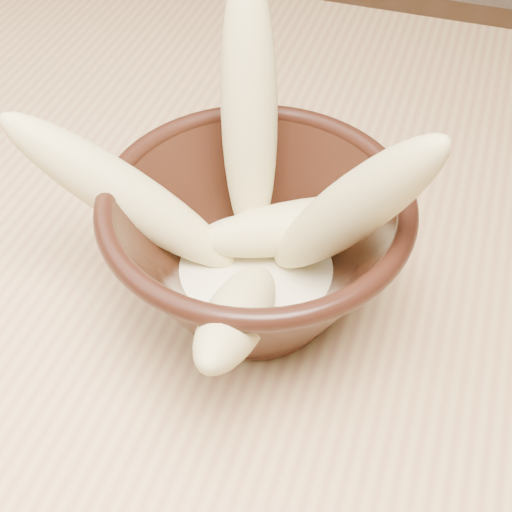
{
  "coord_description": "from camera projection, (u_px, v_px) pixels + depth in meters",
  "views": [
    {
      "loc": [
        0.12,
        -0.43,
        1.18
      ],
      "look_at": [
        0.01,
        -0.1,
        0.81
      ],
      "focal_mm": 50.0,
      "sensor_mm": 36.0,
      "label": 1
    }
  ],
  "objects": [
    {
      "name": "bowl",
      "position": [
        256.0,
        246.0,
        0.5
      ],
      "size": [
        0.21,
        0.21,
        0.12
      ],
      "rotation": [
        0.0,
        0.0,
        0.35
      ],
      "color": "black",
      "rests_on": "table"
    },
    {
      "name": "banana_upright",
      "position": [
        249.0,
        112.0,
        0.49
      ],
      "size": [
        0.07,
        0.11,
        0.2
      ],
      "primitive_type": "ellipsoid",
      "rotation": [
        0.34,
        0.0,
        3.5
      ],
      "color": "#CDC479",
      "rests_on": "bowl"
    },
    {
      "name": "milk_puddle",
      "position": [
        256.0,
        274.0,
        0.52
      ],
      "size": [
        0.12,
        0.12,
        0.02
      ],
      "primitive_type": "cylinder",
      "color": "beige",
      "rests_on": "bowl"
    },
    {
      "name": "banana_front",
      "position": [
        238.0,
        314.0,
        0.45
      ],
      "size": [
        0.05,
        0.15,
        0.1
      ],
      "primitive_type": "ellipsoid",
      "rotation": [
        1.1,
        0.0,
        0.08
      ],
      "color": "#CDC479",
      "rests_on": "bowl"
    },
    {
      "name": "banana_right",
      "position": [
        348.0,
        211.0,
        0.44
      ],
      "size": [
        0.14,
        0.08,
        0.18
      ],
      "primitive_type": "ellipsoid",
      "rotation": [
        0.58,
        0.0,
        1.23
      ],
      "color": "#CDC479",
      "rests_on": "bowl"
    },
    {
      "name": "banana_left",
      "position": [
        124.0,
        195.0,
        0.49
      ],
      "size": [
        0.18,
        0.06,
        0.14
      ],
      "primitive_type": "ellipsoid",
      "rotation": [
        0.93,
        0.0,
        -1.43
      ],
      "color": "#CDC479",
      "rests_on": "bowl"
    },
    {
      "name": "banana_across",
      "position": [
        303.0,
        226.0,
        0.51
      ],
      "size": [
        0.16,
        0.1,
        0.05
      ],
      "primitive_type": "ellipsoid",
      "rotation": [
        1.5,
        0.0,
        2.04
      ],
      "color": "#CDC479",
      "rests_on": "bowl"
    },
    {
      "name": "table",
      "position": [
        276.0,
        281.0,
        0.67
      ],
      "size": [
        1.2,
        0.8,
        0.75
      ],
      "color": "tan",
      "rests_on": "ground"
    }
  ]
}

